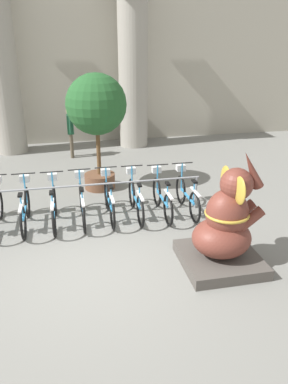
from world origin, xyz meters
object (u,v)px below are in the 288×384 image
object	(u,v)px
bicycle_4	(82,203)
bicycle_8	(187,195)
bicycle_6	(136,198)
person_pedestrian	(70,128)
bicycle_2	(25,208)
potted_tree	(97,110)
bicycle_7	(162,197)
elephant_statue	(225,229)
bicycle_5	(109,200)
bicycle_3	(54,206)

from	to	relation	value
bicycle_4	bicycle_8	size ratio (longest dim) A/B	1.00
bicycle_6	person_pedestrian	size ratio (longest dim) A/B	1.04
bicycle_2	potted_tree	world-z (taller)	potted_tree
bicycle_2	person_pedestrian	distance (m)	4.88
bicycle_8	potted_tree	world-z (taller)	potted_tree
bicycle_4	bicycle_7	size ratio (longest dim) A/B	1.00
elephant_statue	bicycle_7	bearing A→B (deg)	103.76
elephant_statue	person_pedestrian	distance (m)	7.26
bicycle_5	elephant_statue	size ratio (longest dim) A/B	0.83
bicycle_4	person_pedestrian	xyz separation A→B (m)	(-0.07, 4.70, 0.55)
bicycle_4	elephant_statue	bearing A→B (deg)	-44.10
bicycle_5	bicycle_8	world-z (taller)	same
bicycle_3	person_pedestrian	world-z (taller)	person_pedestrian
bicycle_5	bicycle_8	size ratio (longest dim) A/B	1.00
potted_tree	bicycle_2	bearing A→B (deg)	-132.67
bicycle_3	bicycle_5	xyz separation A→B (m)	(1.14, 0.07, 0.00)
potted_tree	bicycle_6	bearing A→B (deg)	-71.37
bicycle_4	potted_tree	world-z (taller)	potted_tree
bicycle_6	bicycle_8	distance (m)	1.14
bicycle_6	bicycle_2	bearing A→B (deg)	-178.85
bicycle_2	bicycle_7	xyz separation A→B (m)	(2.86, -0.00, 0.00)
bicycle_7	person_pedestrian	size ratio (longest dim) A/B	1.04
bicycle_7	potted_tree	distance (m)	2.70
bicycle_6	bicycle_7	size ratio (longest dim) A/B	1.00
bicycle_5	bicycle_6	xyz separation A→B (m)	(0.57, -0.01, 0.00)
elephant_statue	bicycle_5	bearing A→B (deg)	127.16
elephant_statue	person_pedestrian	xyz separation A→B (m)	(-2.31, 6.87, 0.28)
bicycle_4	potted_tree	bearing A→B (deg)	73.22
bicycle_6	bicycle_8	size ratio (longest dim) A/B	1.00
bicycle_8	elephant_statue	size ratio (longest dim) A/B	0.83
bicycle_2	person_pedestrian	world-z (taller)	person_pedestrian
bicycle_4	elephant_statue	world-z (taller)	elephant_statue
bicycle_3	bicycle_5	size ratio (longest dim) A/B	1.00
bicycle_2	bicycle_5	xyz separation A→B (m)	(1.72, 0.06, 0.00)
bicycle_2	bicycle_8	distance (m)	3.43
bicycle_5	bicycle_6	distance (m)	0.57
bicycle_4	person_pedestrian	bearing A→B (deg)	90.88
bicycle_5	bicycle_7	distance (m)	1.15
bicycle_3	bicycle_8	bearing A→B (deg)	0.30
potted_tree	elephant_statue	bearing A→B (deg)	-66.86
bicycle_8	person_pedestrian	world-z (taller)	person_pedestrian
elephant_statue	bicycle_4	bearing A→B (deg)	135.90
bicycle_7	person_pedestrian	world-z (taller)	person_pedestrian
bicycle_8	elephant_statue	xyz separation A→B (m)	(-0.05, -2.14, 0.27)
bicycle_8	bicycle_7	bearing A→B (deg)	-179.18
bicycle_3	person_pedestrian	bearing A→B (deg)	83.99
bicycle_8	potted_tree	size ratio (longest dim) A/B	0.58
bicycle_3	bicycle_6	distance (m)	1.72
bicycle_2	bicycle_4	size ratio (longest dim) A/B	1.00
elephant_statue	person_pedestrian	bearing A→B (deg)	108.59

